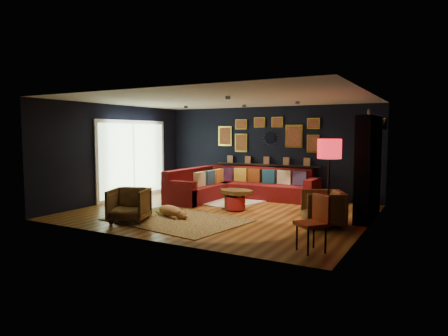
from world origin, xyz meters
The scene contains 20 objects.
floor centered at (0.00, 0.00, 0.00)m, with size 6.50×6.50×0.00m, color olive.
room_walls centered at (0.00, 0.00, 1.59)m, with size 6.50×6.50×6.50m.
sectional centered at (-0.61, 1.81, 0.32)m, with size 3.41×2.69×0.86m.
ledge centered at (0.00, 2.68, 0.92)m, with size 3.20×0.12×0.04m, color black.
gallery_wall centered at (-0.01, 2.72, 1.81)m, with size 3.15×0.04×1.02m.
sunburst_mirror centered at (0.10, 2.72, 1.70)m, with size 0.47×0.16×0.47m.
fireplace centered at (3.09, 0.90, 1.02)m, with size 0.31×1.60×2.20m.
deer_head centered at (3.14, 1.40, 2.05)m, with size 0.50×0.28×0.45m.
sliding_door centered at (-3.22, 0.60, 1.10)m, with size 0.06×2.80×2.20m.
ceiling_spots centered at (0.00, 0.80, 2.56)m, with size 3.30×2.50×0.06m.
shag_rug centered at (-0.80, 1.30, 0.01)m, with size 2.08×1.51×0.03m, color silver.
leopard_rug centered at (-0.39, -1.23, 0.01)m, with size 2.75×1.97×0.02m, color tan.
coffee_table centered at (0.17, 0.41, 0.39)m, with size 1.03×0.85×0.45m.
pouf centered at (0.20, 0.33, 0.18)m, with size 0.46×0.46×0.30m, color maroon.
armchair_left centered at (-1.20, -1.80, 0.38)m, with size 0.75×0.70×0.77m, color #C88E45.
armchair_right centered at (2.45, -0.25, 0.39)m, with size 0.76×0.71×0.79m, color #C88E45.
gold_stool centered at (-1.26, -1.27, 0.21)m, with size 0.34×0.34×0.42m, color gold.
orange_chair centered at (2.80, -1.99, 0.52)m, with size 0.59×0.59×0.89m.
floor_lamp centered at (2.50, -0.05, 1.46)m, with size 0.48×0.48×1.73m.
dog centered at (-0.72, -1.02, 0.18)m, with size 1.06×0.52×0.33m, color #AB7945, non-canonical shape.
Camera 1 is at (4.51, -8.02, 1.85)m, focal length 32.00 mm.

